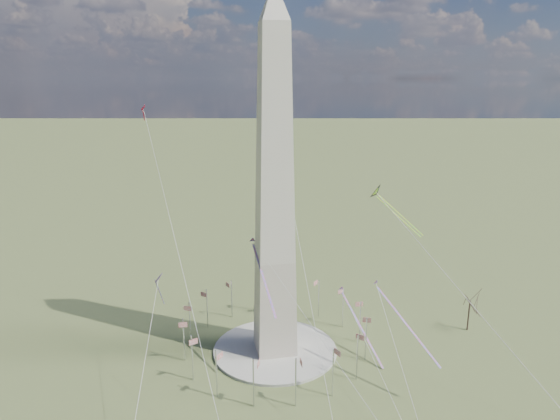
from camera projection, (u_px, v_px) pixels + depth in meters
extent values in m
plane|color=#52592C|center=(275.00, 351.00, 146.02)|extent=(2000.00, 2000.00, 0.00)
cylinder|color=#ACA79D|center=(275.00, 350.00, 145.92)|extent=(36.00, 36.00, 0.80)
pyramid|color=beige|center=(274.00, 0.00, 121.57)|extent=(9.90, 9.90, 10.00)
cylinder|color=silver|center=(360.00, 322.00, 149.40)|extent=(0.36, 0.36, 13.00)
cube|color=#AF2517|center=(359.00, 304.00, 149.28)|extent=(2.40, 0.08, 1.50)
cylinder|color=silver|center=(343.00, 308.00, 158.44)|extent=(0.36, 0.36, 13.00)
cube|color=#AF2517|center=(341.00, 291.00, 158.13)|extent=(2.25, 0.99, 1.50)
cylinder|color=silver|center=(319.00, 299.00, 165.34)|extent=(0.36, 0.36, 13.00)
cube|color=#AF2517|center=(316.00, 283.00, 164.68)|extent=(1.75, 1.75, 1.50)
cylinder|color=silver|center=(290.00, 294.00, 169.04)|extent=(0.36, 0.36, 13.00)
cube|color=#AF2517|center=(287.00, 279.00, 167.93)|extent=(0.99, 2.25, 1.50)
cylinder|color=silver|center=(260.00, 294.00, 168.99)|extent=(0.36, 0.36, 13.00)
cube|color=#AF2517|center=(256.00, 280.00, 167.38)|extent=(0.08, 2.40, 1.50)
cylinder|color=silver|center=(232.00, 299.00, 165.18)|extent=(0.36, 0.36, 13.00)
cube|color=#AF2517|center=(228.00, 285.00, 163.12)|extent=(0.99, 2.25, 1.50)
cylinder|color=silver|center=(207.00, 309.00, 158.21)|extent=(0.36, 0.36, 13.00)
cube|color=#AF2517|center=(204.00, 295.00, 155.80)|extent=(1.75, 1.75, 1.50)
cylinder|color=silver|center=(190.00, 323.00, 149.12)|extent=(0.36, 0.36, 13.00)
cube|color=#AF2517|center=(187.00, 308.00, 146.54)|extent=(2.25, 0.99, 1.50)
cylinder|color=silver|center=(184.00, 340.00, 139.31)|extent=(0.36, 0.36, 13.00)
cube|color=#AF2517|center=(183.00, 325.00, 136.73)|extent=(2.40, 0.08, 1.50)
cylinder|color=silver|center=(192.00, 358.00, 130.27)|extent=(0.36, 0.36, 13.00)
cube|color=#AF2517|center=(193.00, 342.00, 127.88)|extent=(2.25, 0.99, 1.50)
cylinder|color=silver|center=(216.00, 374.00, 123.38)|extent=(0.36, 0.36, 13.00)
cube|color=#AF2517|center=(220.00, 356.00, 121.33)|extent=(1.75, 1.75, 1.50)
cylinder|color=silver|center=(253.00, 383.00, 119.68)|extent=(0.36, 0.36, 13.00)
cube|color=#AF2517|center=(258.00, 364.00, 118.08)|extent=(0.99, 2.25, 1.50)
cylinder|color=silver|center=(296.00, 383.00, 119.73)|extent=(0.36, 0.36, 13.00)
cube|color=#AF2517|center=(301.00, 362.00, 118.63)|extent=(0.08, 2.40, 1.50)
cylinder|color=silver|center=(333.00, 373.00, 123.54)|extent=(0.36, 0.36, 13.00)
cube|color=#AF2517|center=(337.00, 353.00, 122.89)|extent=(0.99, 2.25, 1.50)
cylinder|color=silver|center=(357.00, 357.00, 130.51)|extent=(0.36, 0.36, 13.00)
cube|color=#AF2517|center=(360.00, 337.00, 130.21)|extent=(1.75, 1.75, 1.50)
cylinder|color=silver|center=(366.00, 339.00, 139.60)|extent=(0.36, 0.36, 13.00)
cube|color=#AF2517|center=(367.00, 320.00, 139.48)|extent=(2.25, 0.99, 1.50)
cylinder|color=#4F3E30|center=(469.00, 315.00, 156.89)|extent=(0.48, 0.48, 10.14)
cube|color=yellow|center=(401.00, 215.00, 142.32)|extent=(9.87, 10.51, 9.80)
cube|color=yellow|center=(398.00, 216.00, 140.91)|extent=(9.87, 10.51, 9.80)
cube|color=#3D186D|center=(159.00, 278.00, 131.42)|extent=(2.13, 3.15, 2.41)
cube|color=red|center=(160.00, 292.00, 132.43)|extent=(2.11, 2.56, 8.32)
cube|color=red|center=(407.00, 325.00, 125.54)|extent=(9.38, 19.77, 13.42)
cube|color=red|center=(264.00, 279.00, 131.39)|extent=(3.06, 20.50, 12.89)
cube|color=red|center=(362.00, 328.00, 144.50)|extent=(5.71, 21.45, 13.73)
cube|color=red|center=(143.00, 108.00, 149.46)|extent=(1.29, 1.89, 1.71)
cube|color=red|center=(144.00, 114.00, 149.94)|extent=(0.61, 1.48, 3.92)
cube|color=white|center=(272.00, 100.00, 173.51)|extent=(1.36, 2.04, 1.60)
cube|color=white|center=(272.00, 105.00, 173.95)|extent=(0.99, 1.27, 3.66)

